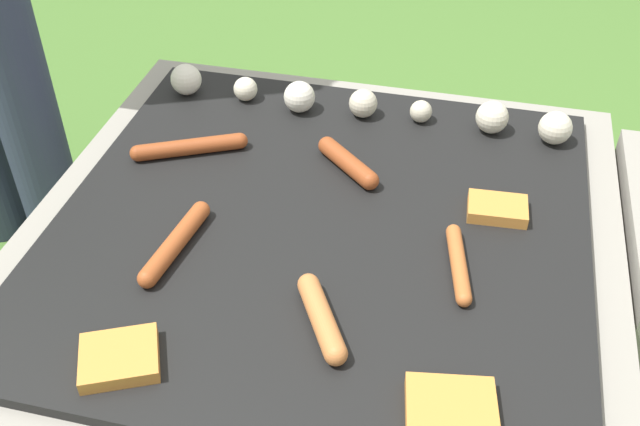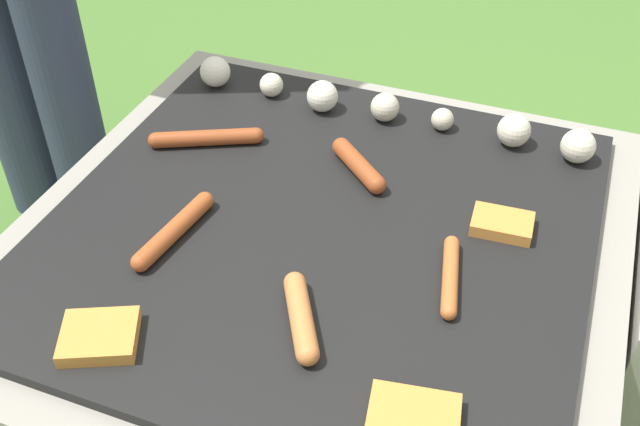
# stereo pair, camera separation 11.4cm
# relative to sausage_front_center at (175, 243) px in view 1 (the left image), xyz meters

# --- Properties ---
(ground_plane) EXTENTS (14.00, 14.00, 0.00)m
(ground_plane) POSITION_rel_sausage_front_center_xyz_m (0.19, 0.11, -0.41)
(ground_plane) COLOR #47702D
(grill) EXTENTS (0.92, 0.92, 0.40)m
(grill) POSITION_rel_sausage_front_center_xyz_m (0.19, 0.11, -0.21)
(grill) COLOR gray
(grill) RESTS_ON ground_plane
(sausage_front_right) EXTENTS (0.05, 0.16, 0.02)m
(sausage_front_right) POSITION_rel_sausage_front_center_xyz_m (0.41, 0.05, -0.00)
(sausage_front_right) COLOR #B7602D
(sausage_front_right) RESTS_ON grill
(sausage_front_left) EXTENTS (0.09, 0.14, 0.03)m
(sausage_front_left) POSITION_rel_sausage_front_center_xyz_m (0.24, -0.09, 0.00)
(sausage_front_left) COLOR #C6753D
(sausage_front_left) RESTS_ON grill
(sausage_mid_left) EXTENTS (0.18, 0.10, 0.03)m
(sausage_mid_left) POSITION_rel_sausage_front_center_xyz_m (-0.07, 0.23, -0.00)
(sausage_mid_left) COLOR #93421E
(sausage_mid_left) RESTS_ON grill
(sausage_mid_right) EXTENTS (0.12, 0.11, 0.03)m
(sausage_mid_right) POSITION_rel_sausage_front_center_xyz_m (0.21, 0.25, 0.00)
(sausage_mid_right) COLOR #93421E
(sausage_mid_right) RESTS_ON grill
(sausage_front_center) EXTENTS (0.05, 0.19, 0.03)m
(sausage_front_center) POSITION_rel_sausage_front_center_xyz_m (0.00, 0.00, 0.00)
(sausage_front_center) COLOR #A34C23
(sausage_front_center) RESTS_ON grill
(bread_slice_center) EXTENTS (0.12, 0.12, 0.02)m
(bread_slice_center) POSITION_rel_sausage_front_center_xyz_m (0.01, -0.21, -0.00)
(bread_slice_center) COLOR #D18438
(bread_slice_center) RESTS_ON grill
(bread_slice_right) EXTENTS (0.12, 0.10, 0.02)m
(bread_slice_right) POSITION_rel_sausage_front_center_xyz_m (0.42, -0.19, -0.00)
(bread_slice_right) COLOR #D18438
(bread_slice_right) RESTS_ON grill
(bread_slice_left) EXTENTS (0.09, 0.07, 0.02)m
(bread_slice_left) POSITION_rel_sausage_front_center_xyz_m (0.46, 0.19, -0.00)
(bread_slice_left) COLOR #D18438
(bread_slice_left) RESTS_ON grill
(mushroom_row) EXTENTS (0.74, 0.07, 0.06)m
(mushroom_row) POSITION_rel_sausage_front_center_xyz_m (0.20, 0.42, 0.01)
(mushroom_row) COLOR silver
(mushroom_row) RESTS_ON grill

